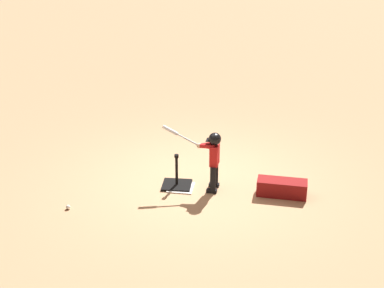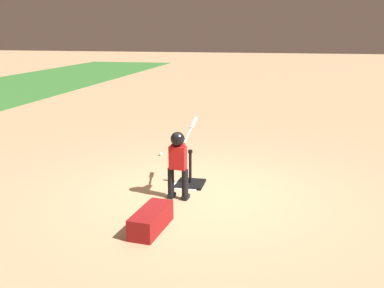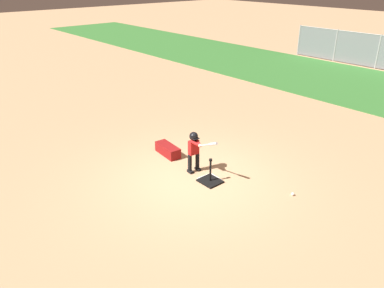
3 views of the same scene
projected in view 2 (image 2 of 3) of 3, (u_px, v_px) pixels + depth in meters
name	position (u px, v px, depth m)	size (l,w,h in m)	color
ground_plane	(200.00, 193.00, 7.22)	(90.00, 90.00, 0.00)	tan
home_plate	(186.00, 186.00, 7.54)	(0.44, 0.44, 0.02)	white
batting_tee	(190.00, 181.00, 7.59)	(0.51, 0.46, 0.61)	black
batter_child	(179.00, 156.00, 6.86)	(1.02, 0.34, 1.14)	black
baseball	(161.00, 154.00, 9.37)	(0.07, 0.07, 0.07)	white
equipment_bag	(151.00, 220.00, 5.87)	(0.84, 0.32, 0.28)	maroon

